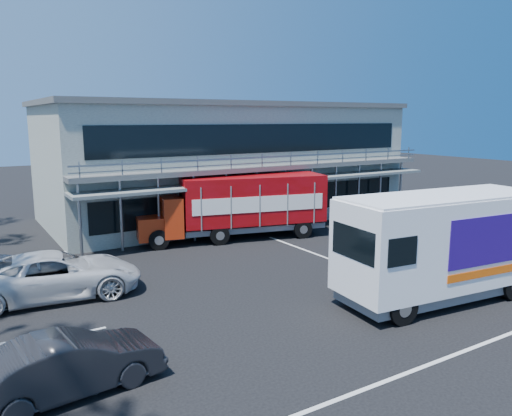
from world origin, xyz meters
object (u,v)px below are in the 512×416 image
red_truck (240,204)px  parked_car_b (69,365)px  parked_car_a (34,366)px  white_van (442,244)px

red_truck → parked_car_b: 15.71m
red_truck → parked_car_a: 15.88m
red_truck → parked_car_b: bearing=-121.3°
parked_car_a → parked_car_b: parked_car_b is taller
white_van → parked_car_a: size_ratio=2.06×
red_truck → white_van: (1.43, -11.61, 0.16)m
white_van → parked_car_b: size_ratio=1.83×
white_van → parked_car_b: 12.51m
red_truck → parked_car_a: size_ratio=2.65×
parked_car_a → red_truck: bearing=-40.8°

